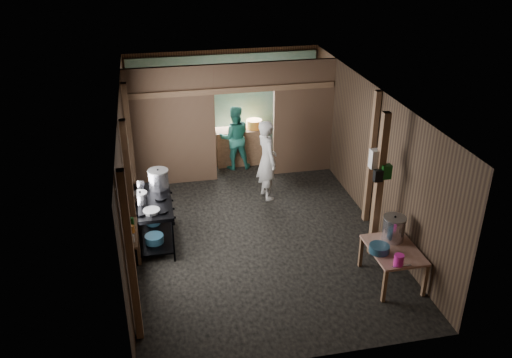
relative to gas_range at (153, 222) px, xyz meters
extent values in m
cube|color=black|center=(1.88, 0.18, -0.43)|extent=(4.50, 7.00, 0.00)
cube|color=#4E4944|center=(1.88, 0.18, 2.17)|extent=(4.50, 7.00, 0.00)
cube|color=#463422|center=(1.88, 3.68, 0.87)|extent=(4.50, 0.00, 2.60)
cube|color=#463422|center=(1.88, -3.32, 0.87)|extent=(4.50, 0.00, 2.60)
cube|color=#463422|center=(-0.37, 0.18, 0.87)|extent=(0.00, 7.00, 2.60)
cube|color=#463422|center=(4.13, 0.18, 0.87)|extent=(0.00, 7.00, 2.60)
cube|color=brown|center=(0.55, 2.38, 0.87)|extent=(1.85, 0.10, 2.60)
cube|color=brown|center=(3.46, 2.38, 0.87)|extent=(1.35, 0.10, 2.60)
cube|color=brown|center=(2.13, 2.38, 1.87)|extent=(1.30, 0.10, 0.60)
cube|color=#77A5A7|center=(1.88, 3.62, 0.82)|extent=(4.40, 0.06, 2.50)
cube|color=#926746|center=(2.18, 3.13, -0.01)|extent=(1.20, 0.50, 0.85)
cylinder|color=white|center=(2.13, 3.58, 1.47)|extent=(0.20, 0.03, 0.20)
cube|color=#926746|center=(-0.30, -2.42, 0.87)|extent=(0.10, 0.12, 2.60)
cube|color=#926746|center=(-0.30, -0.62, 0.87)|extent=(0.10, 0.12, 2.60)
cube|color=#926746|center=(-0.30, 1.38, 0.87)|extent=(0.10, 0.12, 2.60)
cube|color=#926746|center=(4.06, -0.02, 0.87)|extent=(0.10, 0.12, 2.60)
cube|color=#926746|center=(3.73, -1.12, 0.87)|extent=(0.12, 0.12, 2.60)
cube|color=#926746|center=(1.88, 2.33, 1.62)|extent=(4.40, 0.12, 0.12)
cylinder|color=gray|center=(-0.33, 0.58, 1.22)|extent=(0.03, 0.34, 0.34)
cylinder|color=black|center=(-0.33, 0.98, 1.12)|extent=(0.03, 0.30, 0.30)
cube|color=#926746|center=(-0.27, -1.92, 0.97)|extent=(0.14, 0.80, 0.03)
cylinder|color=white|center=(-0.27, -2.17, 1.03)|extent=(0.07, 0.07, 0.10)
cylinder|color=orange|center=(-0.27, -1.92, 1.03)|extent=(0.08, 0.08, 0.10)
cylinder|color=#0E4A13|center=(-0.27, -1.70, 1.03)|extent=(0.06, 0.06, 0.10)
cube|color=white|center=(3.68, -1.04, 1.35)|extent=(0.22, 0.15, 0.32)
cube|color=#0E4A13|center=(3.80, -1.18, 1.17)|extent=(0.16, 0.12, 0.24)
cube|color=black|center=(3.66, -1.20, 1.12)|extent=(0.14, 0.10, 0.20)
cylinder|color=silver|center=(-0.17, 0.55, 0.48)|extent=(0.17, 0.17, 0.10)
cylinder|color=navy|center=(0.00, -0.26, -0.20)|extent=(0.33, 0.33, 0.14)
cylinder|color=navy|center=(0.00, 0.38, -0.21)|extent=(0.27, 0.27, 0.11)
cylinder|color=navy|center=(3.44, -1.96, 0.23)|extent=(0.40, 0.40, 0.12)
cylinder|color=#E925A1|center=(3.58, -2.35, 0.26)|extent=(0.17, 0.17, 0.18)
cube|color=silver|center=(3.63, -2.39, 0.18)|extent=(0.30, 0.05, 0.01)
cylinder|color=orange|center=(2.50, 3.13, 0.52)|extent=(0.37, 0.37, 0.20)
cylinder|color=#D54A14|center=(1.99, 3.13, 0.48)|extent=(0.11, 0.11, 0.12)
imported|color=beige|center=(2.39, 1.30, 0.41)|extent=(0.50, 0.68, 1.70)
imported|color=#2B8070|center=(1.99, 2.88, 0.32)|extent=(0.76, 0.61, 1.51)
camera|label=1|loc=(0.10, -8.50, 4.94)|focal=37.86mm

